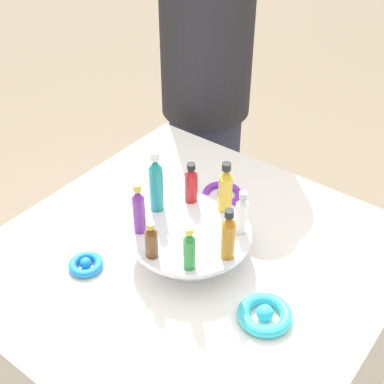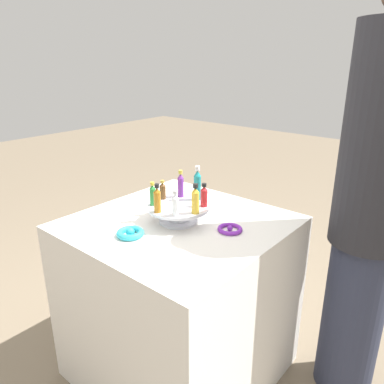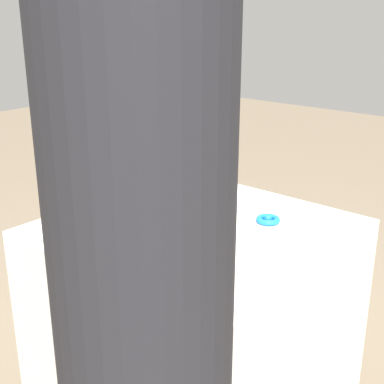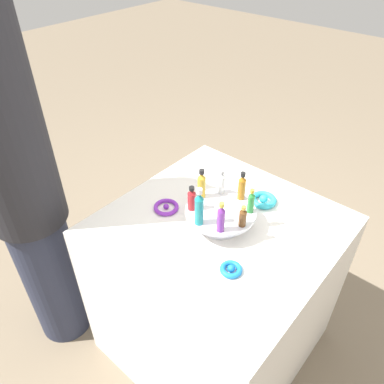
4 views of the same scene
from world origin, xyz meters
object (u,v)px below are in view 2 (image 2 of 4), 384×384
Objects in this scene: bottle_gold at (195,200)px; bottle_teal at (197,184)px; bottle_purple at (181,185)px; bottle_brown at (163,190)px; bottle_clear at (175,204)px; ribbon_bow_blue at (175,200)px; bottle_amber at (157,199)px; person_figure at (371,208)px; display_stand at (178,211)px; bottle_red at (204,196)px; ribbon_bow_teal at (130,233)px; bottle_green at (153,195)px; ribbon_bow_purple at (230,229)px.

bottle_gold is 0.81× the size of bottle_teal.
bottle_purple reaches higher than bottle_brown.
bottle_clear reaches higher than ribbon_bow_blue.
bottle_brown is (-0.09, 0.12, -0.03)m from bottle_teal.
bottle_gold is at bearing -98.47° from bottle_brown.
ribbon_bow_blue is at bearing 43.55° from bottle_clear.
bottle_clear is (0.02, -0.08, -0.01)m from bottle_amber.
person_figure is (0.32, -0.63, -0.05)m from bottle_teal.
display_stand is 2.53× the size of bottle_clear.
bottle_amber is at bearing 171.53° from bottle_teal.
bottle_red is 0.20m from bottle_brown.
person_figure reaches higher than bottle_amber.
person_figure is (0.41, -0.75, -0.01)m from bottle_brown.
bottle_purple is 1.17× the size of bottle_clear.
bottle_clear is (-0.10, -0.17, 0.01)m from bottle_brown.
ribbon_bow_teal is 0.96m from person_figure.
bottle_red is 0.67m from person_figure.
bottle_teal is at bearing -8.47° from bottle_amber.
bottle_teal is 2.00× the size of ribbon_bow_blue.
display_stand is 0.23m from ribbon_bow_blue.
bottle_gold is at bearing -37.37° from ribbon_bow_teal.
ribbon_bow_teal is at bearing 9.48° from person_figure.
bottle_purple is at bearing -124.35° from ribbon_bow_blue.
bottle_brown is 1.12× the size of ribbon_bow_blue.
bottle_gold is at bearing -122.27° from ribbon_bow_blue.
display_stand is 0.13m from bottle_green.
ribbon_bow_teal is at bearing 166.83° from display_stand.
bottle_amber is (-0.21, 0.03, -0.02)m from bottle_teal.
bottle_amber reaches higher than bottle_brown.
ribbon_bow_blue is 0.70× the size of ribbon_bow_teal.
bottle_red is at bearing -120.97° from bottle_teal.
ribbon_bow_blue is at bearing 55.65° from bottle_purple.
ribbon_bow_blue is at bearing 20.13° from bottle_green.
ribbon_bow_teal is (-0.24, -0.05, -0.10)m from bottle_brown.
ribbon_bow_teal is at bearing -167.28° from bottle_brown.
display_stand is 0.13m from bottle_brown.
bottle_brown is at bearing 81.53° from display_stand.
bottle_brown is 0.35m from ribbon_bow_purple.
bottle_gold reaches higher than bottle_red.
bottle_clear is at bearing -136.45° from ribbon_bow_blue.
ribbon_bow_teal is (-0.29, 0.27, 0.00)m from ribbon_bow_purple.
bottle_teal reaches higher than bottle_green.
ribbon_bow_blue is 0.86m from person_figure.
bottle_teal is 1.51× the size of ribbon_bow_purple.
ribbon_bow_teal is at bearing 136.83° from ribbon_bow_purple.
bottle_teal is at bearing -105.47° from ribbon_bow_blue.
bottle_red is at bearing -8.47° from bottle_clear.
ribbon_bow_teal is at bearing 162.71° from bottle_amber.
bottle_gold is 1.22× the size of bottle_green.
display_stand is at bearing 36.53° from bottle_clear.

